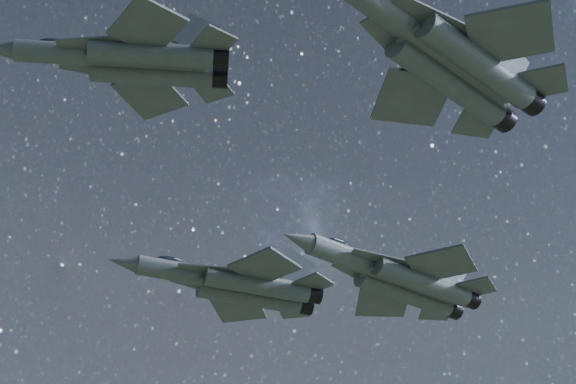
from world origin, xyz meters
name	(u,v)px	position (x,y,z in m)	size (l,w,h in m)	color
jet_lead	(131,60)	(-10.19, -1.06, 147.38)	(15.93, 10.49, 4.08)	#384146
jet_left	(236,284)	(6.94, 19.15, 146.09)	(19.04, 13.21, 4.78)	#384146
jet_right	(445,56)	(5.81, -11.99, 145.84)	(19.98, 13.63, 5.02)	#384146
jet_slot	(398,278)	(14.78, 6.87, 142.55)	(18.24, 12.80, 4.60)	#384146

